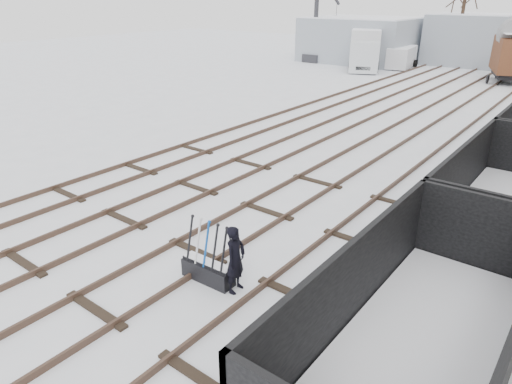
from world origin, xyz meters
TOP-DOWN VIEW (x-y plane):
  - ground at (0.00, 0.00)m, footprint 120.00×120.00m
  - tracks at (-0.00, 13.67)m, footprint 13.90×52.00m
  - shed_left at (-13.00, 36.00)m, footprint 10.00×8.00m
  - shed_right at (-4.00, 40.00)m, footprint 7.00×6.00m
  - ground_frame at (1.09, -0.73)m, footprint 1.32×0.47m
  - worker at (1.84, -0.63)m, footprint 0.45×0.62m
  - freight_wagon_a at (6.00, -1.18)m, footprint 2.52×6.29m
  - freight_wagon_b at (6.00, 5.22)m, footprint 2.52×6.29m
  - box_van_wagon at (1.06, 31.99)m, footprint 3.85×5.22m
  - lorry at (-10.48, 31.63)m, footprint 4.30×7.69m
  - panel_van at (-7.99, 33.99)m, footprint 2.40×4.39m
  - crane at (-16.21, 32.90)m, footprint 1.76×5.00m
  - tree_far_left at (-4.58, 38.28)m, footprint 0.30×0.30m

SIDE VIEW (x-z plane):
  - ground at x=0.00m, z-range 0.00..0.00m
  - tracks at x=0.00m, z-range -0.01..0.16m
  - ground_frame at x=1.09m, z-range -0.46..1.03m
  - worker at x=1.84m, z-range 0.00..1.58m
  - panel_van at x=-7.99m, z-range 0.04..1.88m
  - freight_wagon_a at x=6.00m, z-range -0.30..2.27m
  - freight_wagon_b at x=6.00m, z-range -0.30..2.27m
  - lorry at x=-10.48m, z-range 0.05..3.39m
  - shed_left at x=-13.00m, z-range 0.00..4.10m
  - box_van_wagon at x=1.06m, z-range 0.29..3.87m
  - shed_right at x=-4.00m, z-range 0.00..4.50m
  - crane at x=-16.21m, z-range -2.03..6.54m
  - tree_far_left at x=-4.58m, z-range 0.00..7.22m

